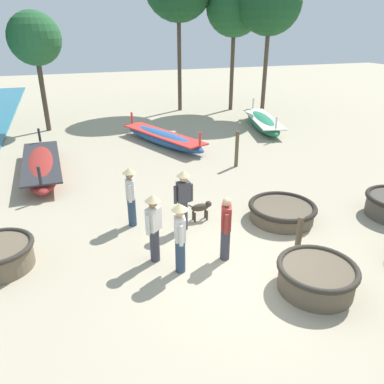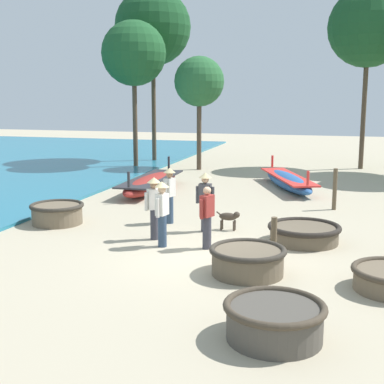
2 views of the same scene
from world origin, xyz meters
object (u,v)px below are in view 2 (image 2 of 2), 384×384
Objects in this scene: fisherman_crouching at (162,210)px; fisherman_standing_right at (205,198)px; coracle_far_right at (57,213)px; fisherman_hauling at (170,192)px; fisherman_with_hat at (207,216)px; coracle_tilted at (304,233)px; coracle_front_left at (274,319)px; tree_tall_back at (199,82)px; coracle_weathered at (248,260)px; tree_rightmost at (153,27)px; fisherman_by_coracle at (154,204)px; tree_right_mid at (134,54)px; tree_left_mid at (368,27)px; long_boat_white_hull at (288,181)px; long_boat_red_hull at (151,183)px; dog at (230,217)px; mooring_post_inland at (335,189)px; mooring_post_mid_beach at (274,238)px.

fisherman_standing_right is at bearing 69.96° from fisherman_crouching.
fisherman_standing_right is (4.46, 0.32, 0.63)m from coracle_far_right.
fisherman_with_hat is at bearing -52.94° from fisherman_hauling.
coracle_tilted is 4.22m from fisherman_hauling.
tree_tall_back is at bearing 108.74° from coracle_front_left.
fisherman_with_hat is 0.94× the size of fisherman_crouching.
coracle_weathered is at bearing -25.35° from coracle_far_right.
fisherman_standing_right and fisherman_crouching have the same top height.
tree_rightmost is at bearing 143.62° from tree_tall_back.
fisherman_crouching is at bearing 148.29° from coracle_weathered.
tree_right_mid is at bearing 113.88° from fisherman_by_coracle.
fisherman_crouching and fisherman_by_coracle have the same top height.
tree_rightmost is 1.05× the size of tree_left_mid.
long_boat_white_hull is (-1.28, 8.15, 0.05)m from coracle_tilted.
long_boat_red_hull is at bearing 137.20° from coracle_tilted.
tree_rightmost is (-7.44, 14.27, 7.07)m from dog.
fisherman_with_hat reaches higher than coracle_weathered.
coracle_far_right is at bearing -120.69° from tree_left_mid.
long_boat_red_hull is 8.99m from tree_right_mid.
tree_tall_back is at bearing 130.25° from mooring_post_inland.
mooring_post_inland is 0.18× the size of tree_right_mid.
long_boat_white_hull is at bearing 83.87° from fisherman_with_hat.
coracle_tilted is 0.33× the size of tree_tall_back.
mooring_post_inland is 13.96m from tree_right_mid.
coracle_front_left is 0.97× the size of fisherman_standing_right.
fisherman_hauling is at bearing -68.29° from tree_rightmost.
coracle_tilted is 16.58m from tree_right_mid.
coracle_front_left is 1.62× the size of mooring_post_mid_beach.
fisherman_hauling is at bearing -79.03° from tree_tall_back.
long_boat_red_hull is 3.39× the size of fisherman_with_hat.
mooring_post_mid_beach is 0.72× the size of mooring_post_inland.
tree_rightmost is (-3.15, 9.04, 7.11)m from long_boat_red_hull.
long_boat_red_hull is at bearing -70.81° from tree_rightmost.
fisherman_crouching is at bearing 174.65° from mooring_post_mid_beach.
tree_tall_back reaches higher than fisherman_standing_right.
fisherman_with_hat is (-2.27, 4.57, 0.51)m from coracle_front_left.
coracle_front_left is 3.08m from coracle_weathered.
fisherman_hauling is 16.46m from tree_left_mid.
fisherman_by_coracle is at bearing -109.27° from tree_left_mid.
tree_left_mid reaches higher than long_boat_white_hull.
fisherman_standing_right is 0.18× the size of tree_left_mid.
long_boat_red_hull is 5.50m from fisherman_hauling.
coracle_front_left is at bearing -63.64° from fisherman_with_hat.
tree_left_mid reaches higher than dog.
coracle_weathered is (-0.95, 2.93, -0.00)m from coracle_front_left.
tree_rightmost is at bearing 114.17° from fisherman_with_hat.
mooring_post_inland reaches higher than long_boat_red_hull.
fisherman_by_coracle is 18.00m from tree_left_mid.
coracle_far_right is 0.17× the size of tree_rightmost.
coracle_front_left is at bearing -52.84° from fisherman_by_coracle.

